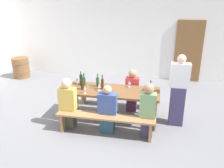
% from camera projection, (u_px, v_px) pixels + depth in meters
% --- Properties ---
extents(ground_plane, '(24.00, 24.00, 0.00)m').
position_uv_depth(ground_plane, '(112.00, 118.00, 5.62)').
color(ground_plane, slate).
extents(back_wall, '(14.00, 0.20, 3.20)m').
position_uv_depth(back_wall, '(131.00, 33.00, 8.17)').
color(back_wall, white).
rests_on(back_wall, ground).
extents(wooden_door, '(0.90, 0.06, 2.10)m').
position_uv_depth(wooden_door, '(188.00, 52.00, 7.86)').
color(wooden_door, brown).
rests_on(wooden_door, ground).
extents(tasting_table, '(2.20, 0.83, 0.75)m').
position_uv_depth(tasting_table, '(112.00, 93.00, 5.39)').
color(tasting_table, brown).
rests_on(tasting_table, ground).
extents(bench_near, '(2.10, 0.30, 0.45)m').
position_uv_depth(bench_near, '(105.00, 120.00, 4.84)').
color(bench_near, '#9E7247').
rests_on(bench_near, ground).
extents(bench_far, '(2.10, 0.30, 0.45)m').
position_uv_depth(bench_far, '(117.00, 94.00, 6.16)').
color(bench_far, '#9E7247').
rests_on(bench_far, ground).
extents(wine_bottle_0, '(0.07, 0.07, 0.31)m').
position_uv_depth(wine_bottle_0, '(98.00, 82.00, 5.55)').
color(wine_bottle_0, '#234C2D').
rests_on(wine_bottle_0, tasting_table).
extents(wine_bottle_1, '(0.08, 0.08, 0.34)m').
position_uv_depth(wine_bottle_1, '(82.00, 84.00, 5.36)').
color(wine_bottle_1, '#332814').
rests_on(wine_bottle_1, tasting_table).
extents(wine_bottle_2, '(0.07, 0.07, 0.31)m').
position_uv_depth(wine_bottle_2, '(84.00, 81.00, 5.60)').
color(wine_bottle_2, '#194723').
rests_on(wine_bottle_2, tasting_table).
extents(wine_bottle_3, '(0.06, 0.06, 0.35)m').
position_uv_depth(wine_bottle_3, '(102.00, 84.00, 5.38)').
color(wine_bottle_3, '#332814').
rests_on(wine_bottle_3, tasting_table).
extents(wine_bottle_4, '(0.08, 0.08, 0.33)m').
position_uv_depth(wine_bottle_4, '(81.00, 79.00, 5.68)').
color(wine_bottle_4, '#143319').
rests_on(wine_bottle_4, tasting_table).
extents(wine_bottle_5, '(0.07, 0.07, 0.30)m').
position_uv_depth(wine_bottle_5, '(150.00, 88.00, 5.17)').
color(wine_bottle_5, '#143319').
rests_on(wine_bottle_5, tasting_table).
extents(wine_glass_0, '(0.08, 0.08, 0.16)m').
position_uv_depth(wine_glass_0, '(129.00, 83.00, 5.51)').
color(wine_glass_0, silver).
rests_on(wine_glass_0, tasting_table).
extents(wine_glass_1, '(0.06, 0.06, 0.16)m').
position_uv_depth(wine_glass_1, '(77.00, 79.00, 5.76)').
color(wine_glass_1, silver).
rests_on(wine_glass_1, tasting_table).
extents(wine_glass_2, '(0.07, 0.07, 0.18)m').
position_uv_depth(wine_glass_2, '(85.00, 88.00, 5.13)').
color(wine_glass_2, silver).
rests_on(wine_glass_2, tasting_table).
extents(wine_glass_3, '(0.07, 0.07, 0.16)m').
position_uv_depth(wine_glass_3, '(99.00, 86.00, 5.31)').
color(wine_glass_3, silver).
rests_on(wine_glass_3, tasting_table).
extents(seated_guest_near_0, '(0.37, 0.24, 1.17)m').
position_uv_depth(seated_guest_near_0, '(68.00, 104.00, 5.07)').
color(seated_guest_near_0, '#404337').
rests_on(seated_guest_near_0, ground).
extents(seated_guest_near_1, '(0.40, 0.24, 1.08)m').
position_uv_depth(seated_guest_near_1, '(108.00, 110.00, 4.93)').
color(seated_guest_near_1, '#2B4B5F').
rests_on(seated_guest_near_1, ground).
extents(seated_guest_near_2, '(0.33, 0.24, 1.18)m').
position_uv_depth(seated_guest_near_2, '(148.00, 111.00, 4.74)').
color(seated_guest_near_2, '#493E5F').
rests_on(seated_guest_near_2, ground).
extents(seated_guest_far_0, '(0.33, 0.24, 1.10)m').
position_uv_depth(seated_guest_far_0, '(132.00, 91.00, 5.88)').
color(seated_guest_far_0, '#582E53').
rests_on(seated_guest_far_0, ground).
extents(standing_host, '(0.42, 0.24, 1.65)m').
position_uv_depth(standing_host, '(178.00, 92.00, 5.12)').
color(standing_host, '#3B345D').
rests_on(standing_host, ground).
extents(wine_barrel, '(0.63, 0.63, 0.73)m').
position_uv_depth(wine_barrel, '(21.00, 68.00, 8.48)').
color(wine_barrel, brown).
rests_on(wine_barrel, ground).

